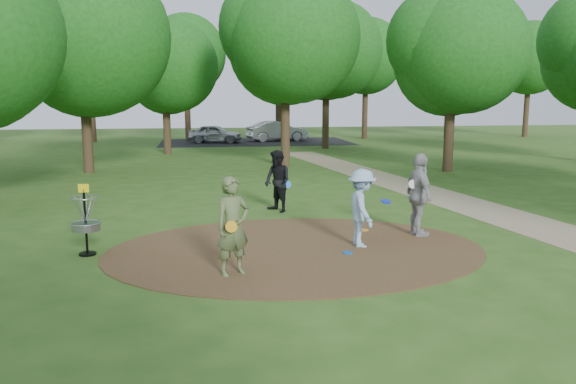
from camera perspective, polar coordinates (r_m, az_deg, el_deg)
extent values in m
plane|color=#2D5119|center=(12.50, 0.85, -5.89)|extent=(100.00, 100.00, 0.00)
cylinder|color=#47301C|center=(12.50, 0.85, -5.85)|extent=(8.40, 8.40, 0.02)
cube|color=#8C7A5B|center=(16.62, 22.31, -2.69)|extent=(7.55, 39.89, 0.01)
cube|color=black|center=(42.20, -3.31, 5.10)|extent=(14.00, 8.00, 0.01)
imported|color=#53643A|center=(10.61, -5.62, -3.49)|extent=(0.82, 0.71, 1.89)
cylinder|color=orange|center=(10.36, -5.77, -3.52)|extent=(0.22, 0.04, 0.22)
imported|color=#92B7DA|center=(12.68, 7.50, -1.64)|extent=(0.67, 1.15, 1.77)
cylinder|color=#0C20DA|center=(12.76, 9.92, -0.95)|extent=(0.29, 0.29, 0.08)
imported|color=black|center=(16.41, -1.08, 1.10)|extent=(1.03, 1.11, 1.82)
cylinder|color=blue|center=(16.48, -0.04, 0.78)|extent=(0.22, 0.07, 0.22)
imported|color=#9D9C9F|center=(13.88, 13.19, -0.30)|extent=(0.56, 1.21, 2.02)
cylinder|color=silver|center=(13.72, 12.57, 0.79)|extent=(0.22, 0.08, 0.22)
cylinder|color=#1BDAC1|center=(13.54, -4.75, -4.58)|extent=(0.22, 0.22, 0.02)
cylinder|color=blue|center=(12.24, 6.09, -6.15)|extent=(0.22, 0.22, 0.02)
cylinder|color=#BA3412|center=(13.68, -6.03, -4.45)|extent=(0.22, 0.22, 0.02)
imported|color=#B1B2B9|center=(41.67, -7.40, 5.89)|extent=(4.16, 2.50, 1.33)
imported|color=#94959A|center=(42.88, -1.10, 6.20)|extent=(4.82, 2.44, 1.51)
cylinder|color=orange|center=(14.32, 7.74, -3.84)|extent=(0.22, 0.22, 0.02)
cylinder|color=black|center=(12.71, -19.86, -3.09)|extent=(0.05, 0.05, 1.35)
cylinder|color=black|center=(12.86, -19.69, -5.94)|extent=(0.36, 0.36, 0.04)
cylinder|color=gray|center=(12.72, -19.84, -3.33)|extent=(0.60, 0.60, 0.16)
torus|color=gray|center=(12.70, -19.86, -2.98)|extent=(0.63, 0.63, 0.03)
torus|color=gray|center=(12.60, -20.01, -0.53)|extent=(0.58, 0.58, 0.02)
cube|color=yellow|center=(12.56, -20.06, 0.36)|extent=(0.22, 0.02, 0.18)
cylinder|color=#332316|center=(26.38, -19.77, 5.95)|extent=(0.44, 0.44, 3.80)
sphere|color=#174D14|center=(26.45, -20.24, 14.13)|extent=(6.83, 6.83, 6.83)
cylinder|color=#332316|center=(27.20, -0.28, 7.01)|extent=(0.44, 0.44, 4.18)
sphere|color=#174D14|center=(27.28, -0.29, 14.95)|extent=(6.12, 6.12, 6.12)
cylinder|color=#332316|center=(26.34, 16.05, 5.93)|extent=(0.44, 0.44, 3.61)
sphere|color=#174D14|center=(26.35, 16.40, 13.12)|extent=(5.46, 5.46, 5.46)
cylinder|color=#332316|center=(33.97, -12.21, 6.68)|extent=(0.44, 0.44, 3.42)
sphere|color=#174D14|center=(33.96, -12.40, 12.04)|extent=(5.34, 5.34, 5.34)
cylinder|color=#332316|center=(36.77, 3.85, 7.83)|extent=(0.44, 0.44, 4.37)
sphere|color=#174D14|center=(36.86, 3.92, 13.87)|extent=(6.17, 6.17, 6.17)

